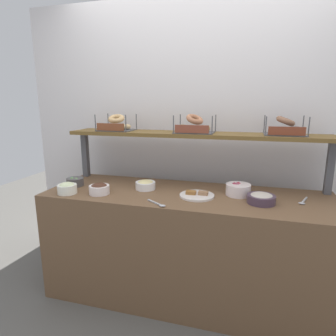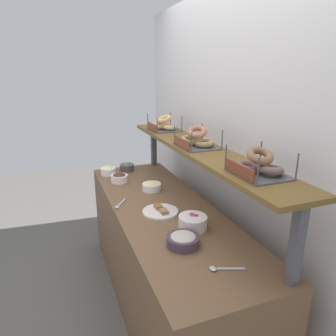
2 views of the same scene
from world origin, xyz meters
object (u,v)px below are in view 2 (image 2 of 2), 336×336
(bowl_veggie_mix, at_px, (127,167))
(bowl_beet_salad, at_px, (193,222))
(serving_plate_white, at_px, (160,211))
(serving_spoon_by_edge, at_px, (119,205))
(bagel_basket_poppy, at_px, (258,166))
(bowl_scallion_spread, at_px, (108,171))
(bowl_tuna_salad, at_px, (183,240))
(bagel_basket_everything, at_px, (197,140))
(bowl_chocolate_spread, at_px, (119,178))
(bowl_egg_salad, at_px, (152,186))
(serving_spoon_near_plate, at_px, (221,269))
(bagel_basket_plain, at_px, (164,125))

(bowl_veggie_mix, xyz_separation_m, bowl_beet_salad, (1.30, 0.11, 0.01))
(serving_plate_white, height_order, serving_spoon_by_edge, serving_plate_white)
(bagel_basket_poppy, bearing_deg, bowl_veggie_mix, -168.60)
(bowl_beet_salad, bearing_deg, serving_spoon_by_edge, -144.18)
(bowl_veggie_mix, height_order, bowl_scallion_spread, bowl_scallion_spread)
(serving_spoon_by_edge, distance_m, bagel_basket_poppy, 1.10)
(bowl_veggie_mix, bearing_deg, bowl_beet_salad, 4.63)
(bowl_tuna_salad, bearing_deg, bagel_basket_everything, 147.83)
(bowl_tuna_salad, distance_m, bowl_chocolate_spread, 1.16)
(bowl_tuna_salad, xyz_separation_m, bagel_basket_poppy, (0.15, 0.36, 0.44))
(serving_plate_white, height_order, bagel_basket_poppy, bagel_basket_poppy)
(bowl_tuna_salad, xyz_separation_m, bowl_scallion_spread, (-1.39, -0.17, 0.01))
(bowl_beet_salad, distance_m, serving_spoon_by_edge, 0.62)
(bowl_egg_salad, relative_size, serving_plate_white, 0.62)
(bowl_beet_salad, relative_size, serving_spoon_near_plate, 1.08)
(bagel_basket_plain, bearing_deg, bagel_basket_poppy, 0.79)
(bowl_scallion_spread, height_order, serving_plate_white, bowl_scallion_spread)
(serving_spoon_by_edge, bearing_deg, bowl_chocolate_spread, 167.27)
(bowl_egg_salad, xyz_separation_m, bagel_basket_everything, (0.34, 0.23, 0.44))
(bowl_beet_salad, height_order, bagel_basket_everything, bagel_basket_everything)
(bowl_scallion_spread, height_order, serving_spoon_near_plate, bowl_scallion_spread)
(bagel_basket_plain, bearing_deg, serving_spoon_near_plate, -9.56)
(serving_plate_white, distance_m, serving_spoon_by_edge, 0.33)
(bowl_tuna_salad, xyz_separation_m, serving_plate_white, (-0.44, 0.02, -0.03))
(serving_spoon_near_plate, xyz_separation_m, serving_spoon_by_edge, (-0.93, -0.31, 0.00))
(bowl_chocolate_spread, relative_size, serving_plate_white, 0.60)
(serving_spoon_by_edge, bearing_deg, bagel_basket_everything, 76.55)
(bowl_veggie_mix, relative_size, bowl_egg_salad, 0.89)
(bowl_beet_salad, height_order, serving_spoon_near_plate, bowl_beet_salad)
(bagel_basket_plain, bearing_deg, bowl_tuna_salad, -15.51)
(bowl_egg_salad, height_order, bagel_basket_plain, bagel_basket_plain)
(serving_plate_white, height_order, bagel_basket_plain, bagel_basket_plain)
(bowl_scallion_spread, relative_size, bowl_chocolate_spread, 0.95)
(bowl_tuna_salad, distance_m, bagel_basket_poppy, 0.59)
(bowl_egg_salad, height_order, bagel_basket_everything, bagel_basket_everything)
(bagel_basket_everything, height_order, bagel_basket_poppy, bagel_basket_everything)
(bowl_veggie_mix, xyz_separation_m, bowl_chocolate_spread, (0.30, -0.14, 0.01))
(bowl_beet_salad, bearing_deg, bowl_scallion_spread, -166.25)
(bowl_tuna_salad, distance_m, bowl_beet_salad, 0.21)
(bowl_chocolate_spread, bearing_deg, bowl_tuna_salad, 5.46)
(serving_plate_white, xyz_separation_m, bagel_basket_everything, (-0.08, 0.31, 0.47))
(bowl_chocolate_spread, distance_m, bagel_basket_poppy, 1.45)
(bowl_veggie_mix, xyz_separation_m, bagel_basket_plain, (0.24, 0.30, 0.44))
(bowl_scallion_spread, xyz_separation_m, bagel_basket_plain, (0.18, 0.50, 0.43))
(serving_plate_white, xyz_separation_m, bagel_basket_plain, (-0.77, 0.31, 0.47))
(bowl_chocolate_spread, height_order, serving_spoon_by_edge, bowl_chocolate_spread)
(bowl_chocolate_spread, bearing_deg, serving_spoon_by_edge, -12.73)
(bagel_basket_everything, bearing_deg, serving_spoon_near_plate, -16.97)
(bowl_chocolate_spread, bearing_deg, bagel_basket_plain, 97.24)
(bowl_egg_salad, bearing_deg, serving_spoon_by_edge, -56.86)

